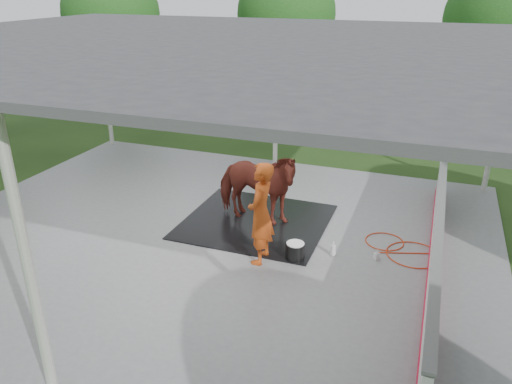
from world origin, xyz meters
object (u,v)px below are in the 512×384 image
(dasher_board, at_px, (435,249))
(handler, at_px, (261,213))
(wash_bucket, at_px, (295,251))
(horse, at_px, (256,186))

(dasher_board, relative_size, handler, 3.99)
(handler, bearing_deg, dasher_board, 99.36)
(dasher_board, relative_size, wash_bucket, 21.21)
(dasher_board, height_order, horse, horse)
(wash_bucket, bearing_deg, handler, -155.69)
(dasher_board, distance_m, handler, 3.23)
(dasher_board, height_order, wash_bucket, dasher_board)
(dasher_board, bearing_deg, wash_bucket, -172.41)
(dasher_board, distance_m, horse, 3.92)
(handler, xyz_separation_m, wash_bucket, (0.61, 0.28, -0.83))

